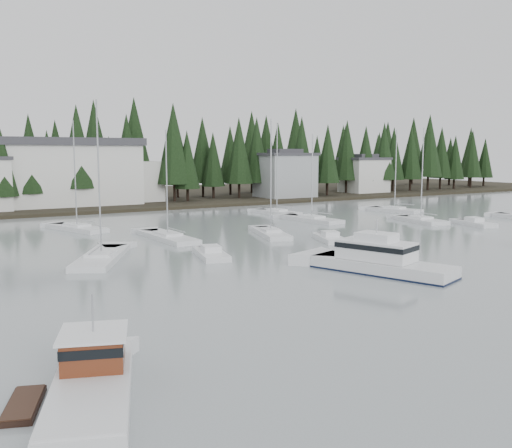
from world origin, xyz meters
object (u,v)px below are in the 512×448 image
Objects in this scene: lobster_boat_brown at (89,386)px; sailboat_3 at (77,230)px; sailboat_1 at (102,259)px; runabout_2 at (474,224)px; sailboat_2 at (271,235)px; sailboat_4 at (312,221)px; cabin_cruiser_center at (380,263)px; sailboat_0 at (394,211)px; runabout_4 at (211,256)px; house_east_b at (364,174)px; harbor_inn at (75,173)px; runabout_1 at (330,240)px; sailboat_8 at (168,239)px; sailboat_9 at (421,221)px; house_east_a at (285,174)px; sailboat_10 at (277,214)px.

sailboat_3 is (11.17, 47.15, -0.40)m from lobster_boat_brown.
sailboat_1 is 46.64m from runabout_2.
sailboat_2 is 14.52m from sailboat_4.
cabin_cruiser_center is at bearing -105.39° from sailboat_1.
sailboat_0 is 18.67m from sailboat_4.
sailboat_1 is at bearing 2.91° from lobster_boat_brown.
lobster_boat_brown is 1.41× the size of runabout_4.
house_east_b is at bearing -28.34° from sailboat_1.
cabin_cruiser_center is at bearing 147.08° from sailboat_4.
runabout_2 is (-3.64, -17.45, 0.06)m from sailboat_0.
sailboat_3 is (-67.79, -26.16, -4.33)m from house_east_b.
sailboat_0 is 1.08× the size of sailboat_4.
runabout_4 is (-62.12, -49.87, -4.27)m from house_east_b.
runabout_2 is 38.12m from runabout_4.
sailboat_0 reaches higher than house_east_b.
harbor_inn is at bearing 30.75° from sailboat_2.
runabout_1 is (20.28, -21.89, 0.06)m from sailboat_3.
lobster_boat_brown is 1.52× the size of runabout_1.
cabin_cruiser_center is 0.95× the size of sailboat_8.
sailboat_3 is 43.36m from sailboat_9.
lobster_boat_brown reaches higher than runabout_1.
runabout_4 is (5.66, -23.71, 0.06)m from sailboat_3.
sailboat_2 is at bearing 90.12° from runabout_2.
sailboat_9 is at bearing -52.20° from runabout_1.
lobster_boat_brown is 28.85m from runabout_4.
house_east_a is 28.39m from sailboat_0.
cabin_cruiser_center is at bearing -118.00° from house_east_a.
runabout_1 is at bearing 104.00° from runabout_2.
harbor_inn is at bearing 34.84° from runabout_1.
sailboat_1 is at bearing -101.34° from harbor_inn.
cabin_cruiser_center is 0.82× the size of sailboat_10.
sailboat_3 is (-6.83, -28.50, -5.70)m from harbor_inn.
runabout_2 is at bearing 154.49° from sailboat_0.
sailboat_2 is (10.30, -43.95, -5.70)m from harbor_inn.
runabout_2 is (3.14, -5.89, 0.06)m from sailboat_9.
house_east_a is 91.36m from lobster_boat_brown.
house_east_a reaches higher than lobster_boat_brown.
runabout_4 is (-14.62, -1.82, 0.00)m from runabout_1.
sailboat_0 is (1.56, -27.93, -4.83)m from house_east_a.
sailboat_0 is at bearing -43.51° from sailboat_1.
sailboat_2 is 0.99× the size of sailboat_3.
lobster_boat_brown is at bearing 158.36° from runabout_4.
runabout_1 is 0.92× the size of runabout_2.
sailboat_0 is 13.41m from sailboat_9.
sailboat_2 reaches higher than runabout_4.
runabout_4 is (-11.46, -8.26, 0.05)m from sailboat_2.
sailboat_1 is at bearing 153.38° from sailboat_3.
sailboat_1 reaches higher than cabin_cruiser_center.
runabout_4 is at bearing 175.15° from sailboat_8.
sailboat_0 is 47.50m from sailboat_3.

